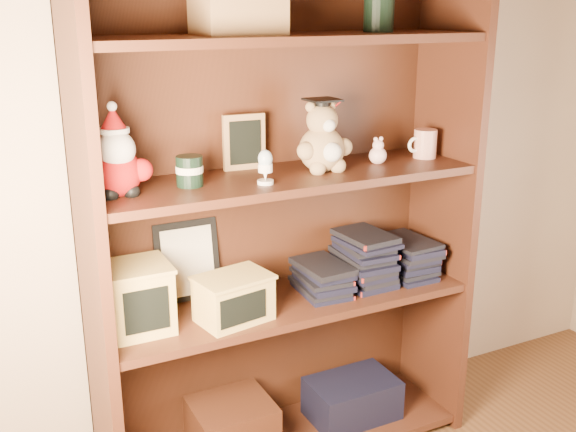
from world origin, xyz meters
name	(u,v)px	position (x,y,z in m)	size (l,w,h in m)	color
bookcase	(280,224)	(-0.06, 1.36, 0.78)	(1.20, 0.35, 1.60)	#412012
shelf_lower	(288,302)	(-0.06, 1.30, 0.54)	(1.14, 0.33, 0.02)	#412012
shelf_upper	(288,178)	(-0.06, 1.30, 0.94)	(1.14, 0.33, 0.02)	#412012
santa_plush	(117,161)	(-0.56, 1.30, 1.04)	(0.18, 0.13, 0.25)	#A50F0F
teachers_tin	(190,171)	(-0.36, 1.30, 0.99)	(0.08, 0.08, 0.08)	black
chalkboard_plaque	(244,143)	(-0.15, 1.42, 1.03)	(0.13, 0.07, 0.17)	#9E7547
egg_cup	(265,166)	(-0.16, 1.23, 1.00)	(0.05, 0.05, 0.10)	white
grad_teddy_bear	(323,143)	(0.06, 1.30, 1.03)	(0.18, 0.16, 0.22)	#A48357
pink_figurine	(378,153)	(0.26, 1.31, 0.98)	(0.06, 0.06, 0.09)	beige
teacher_mug	(425,144)	(0.44, 1.30, 1.00)	(0.11, 0.07, 0.09)	silver
certificate_frame	(187,261)	(-0.33, 1.44, 0.68)	(0.20, 0.05, 0.25)	black
treats_box	(138,297)	(-0.52, 1.30, 0.65)	(0.18, 0.18, 0.19)	#DEB85B
pencils_box	(234,298)	(-0.26, 1.24, 0.62)	(0.23, 0.18, 0.14)	#DEB85B
book_stack_left	(322,277)	(0.07, 1.30, 0.60)	(0.14, 0.20, 0.10)	black
book_stack_mid	(364,260)	(0.22, 1.30, 0.63)	(0.14, 0.20, 0.16)	black
book_stack_right	(407,256)	(0.40, 1.30, 0.61)	(0.14, 0.20, 0.13)	black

